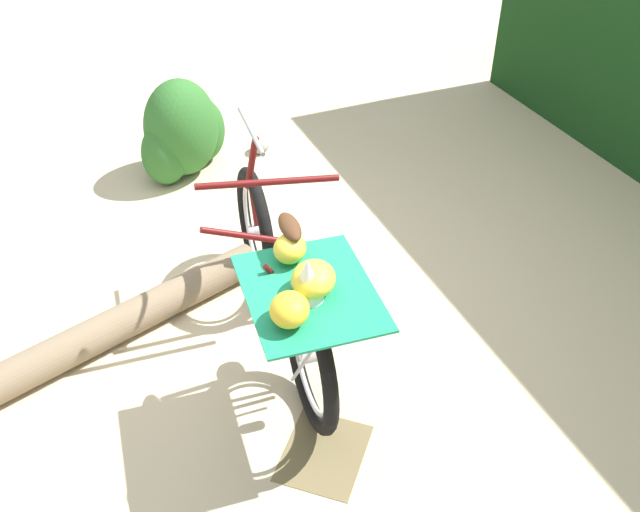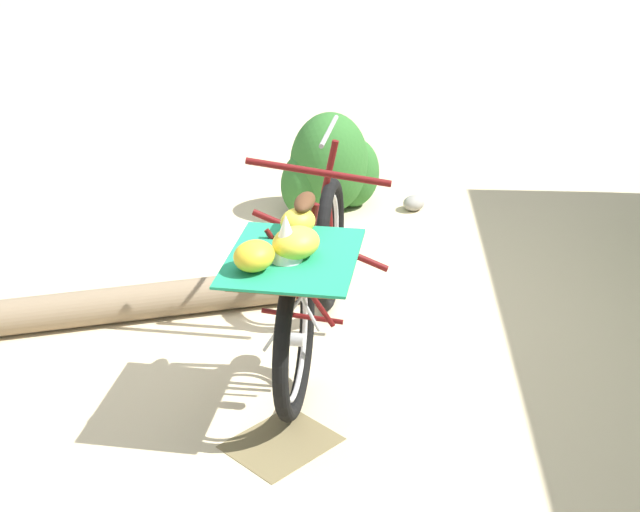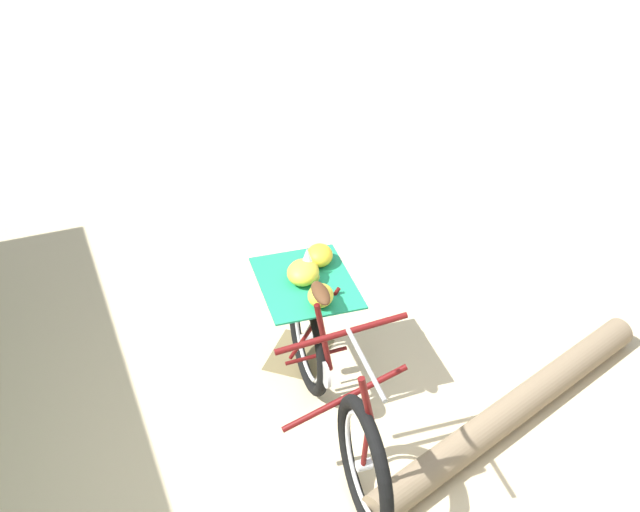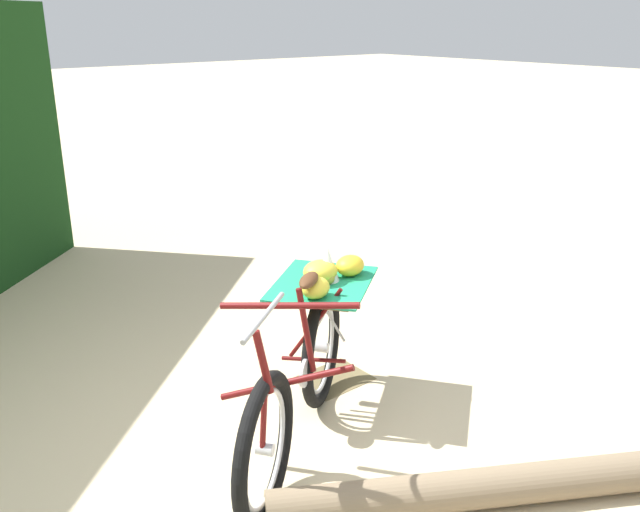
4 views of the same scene
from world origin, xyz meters
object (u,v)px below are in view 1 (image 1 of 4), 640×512
Objects in this scene: bicycle at (284,284)px; path_stone at (260,146)px; shrub_cluster at (183,132)px; fallen_log at (72,347)px.

bicycle reaches higher than path_stone.
bicycle reaches higher than shrub_cluster.
shrub_cluster is at bearing 5.51° from bicycle.
shrub_cluster is 4.45× the size of path_stone.
bicycle is 2.23m from path_stone.
bicycle is at bearing 41.46° from shrub_cluster.
fallen_log is (0.40, -1.04, -0.38)m from bicycle.
fallen_log is at bearing 9.41° from shrub_cluster.
shrub_cluster reaches higher than fallen_log.
shrub_cluster is 0.64m from path_stone.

